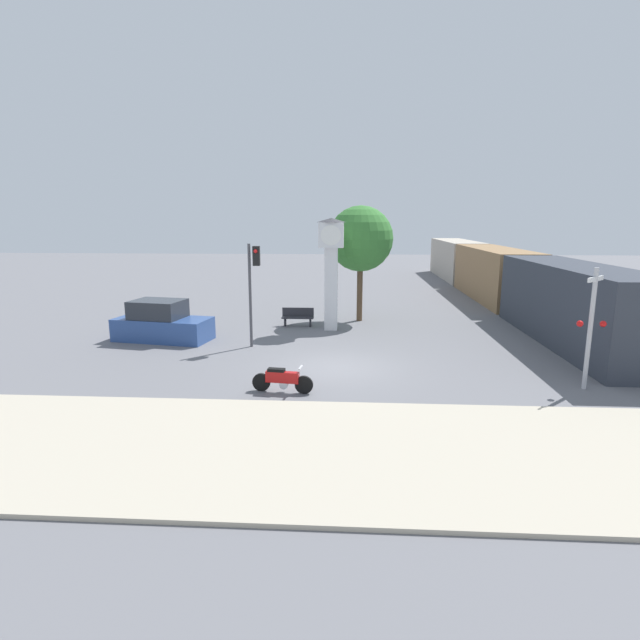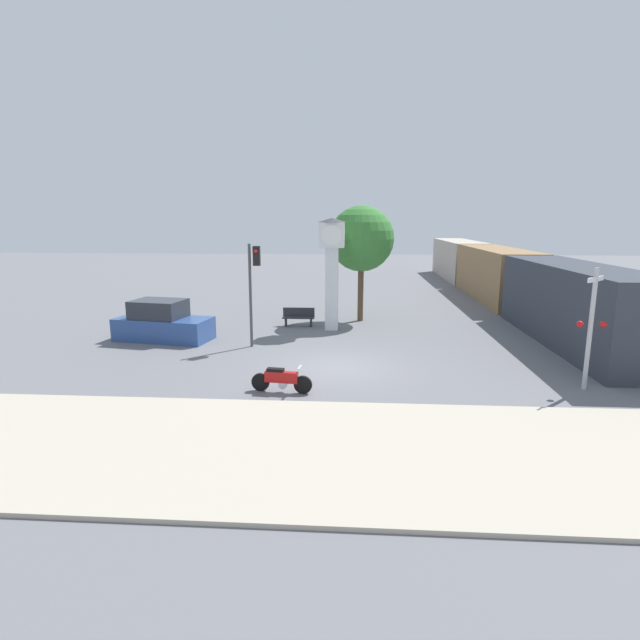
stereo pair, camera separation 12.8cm
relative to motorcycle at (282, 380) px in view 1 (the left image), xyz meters
name	(u,v)px [view 1 (the left image)]	position (x,y,z in m)	size (l,w,h in m)	color
ground_plane	(337,368)	(1.63, 2.75, -0.41)	(120.00, 120.00, 0.00)	slate
sidewalk_strip	(329,450)	(1.63, -4.00, -0.36)	(36.00, 6.00, 0.10)	#B2A893
motorcycle	(282,380)	(0.00, 0.00, 0.00)	(1.94, 0.45, 0.86)	black
clock_tower	(331,257)	(1.15, 9.20, 3.14)	(1.41, 1.41, 5.38)	white
freight_train	(494,274)	(11.77, 19.51, 1.29)	(2.80, 36.74, 3.40)	#333842
traffic_light	(253,277)	(-1.94, 5.59, 2.57)	(0.50, 0.35, 4.34)	#47474C
railroad_crossing_signal	(591,324)	(9.58, 0.93, 1.70)	(0.90, 0.82, 3.87)	#B7B7BC
street_tree	(361,239)	(2.58, 11.44, 3.89)	(3.38, 3.38, 6.02)	brown
bench	(298,316)	(-0.55, 9.86, 0.08)	(1.60, 0.44, 0.92)	#2D2D33
parked_car	(162,324)	(-6.30, 6.53, 0.34)	(4.44, 2.48, 1.80)	#2D4C8C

